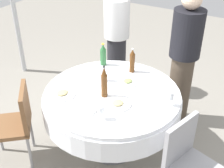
{
  "coord_description": "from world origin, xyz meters",
  "views": [
    {
      "loc": [
        2.15,
        1.25,
        2.39
      ],
      "look_at": [
        0.0,
        0.0,
        0.83
      ],
      "focal_mm": 47.83,
      "sensor_mm": 36.0,
      "label": 1
    }
  ],
  "objects_px": {
    "bottle_brown_mid": "(132,61)",
    "chair_inner": "(188,160)",
    "plate_rear": "(128,82)",
    "dining_table": "(112,104)",
    "bottle_brown_left": "(104,82)",
    "wine_glass_inner": "(101,110)",
    "plate_outer": "(62,94)",
    "wine_glass_north": "(170,96)",
    "person_left": "(117,38)",
    "wine_glass_far": "(103,71)",
    "bottle_green_west": "(103,55)",
    "person_mid": "(184,59)",
    "chair_south": "(17,120)",
    "plate_east": "(118,104)"
  },
  "relations": [
    {
      "from": "person_left",
      "to": "person_mid",
      "type": "bearing_deg",
      "value": -42.0
    },
    {
      "from": "bottle_brown_left",
      "to": "person_mid",
      "type": "bearing_deg",
      "value": 153.19
    },
    {
      "from": "wine_glass_far",
      "to": "plate_rear",
      "type": "distance_m",
      "value": 0.29
    },
    {
      "from": "dining_table",
      "to": "chair_inner",
      "type": "distance_m",
      "value": 0.95
    },
    {
      "from": "wine_glass_far",
      "to": "plate_outer",
      "type": "height_order",
      "value": "wine_glass_far"
    },
    {
      "from": "plate_rear",
      "to": "plate_east",
      "type": "height_order",
      "value": "same"
    },
    {
      "from": "bottle_green_west",
      "to": "plate_east",
      "type": "relative_size",
      "value": 1.08
    },
    {
      "from": "dining_table",
      "to": "wine_glass_north",
      "type": "xyz_separation_m",
      "value": [
        -0.07,
        0.58,
        0.25
      ]
    },
    {
      "from": "plate_rear",
      "to": "person_mid",
      "type": "bearing_deg",
      "value": 147.45
    },
    {
      "from": "plate_east",
      "to": "plate_outer",
      "type": "distance_m",
      "value": 0.57
    },
    {
      "from": "wine_glass_north",
      "to": "person_left",
      "type": "bearing_deg",
      "value": -132.04
    },
    {
      "from": "plate_outer",
      "to": "bottle_brown_mid",
      "type": "bearing_deg",
      "value": 153.29
    },
    {
      "from": "bottle_brown_mid",
      "to": "chair_inner",
      "type": "distance_m",
      "value": 1.24
    },
    {
      "from": "bottle_green_west",
      "to": "dining_table",
      "type": "bearing_deg",
      "value": 39.98
    },
    {
      "from": "bottle_brown_left",
      "to": "plate_rear",
      "type": "distance_m",
      "value": 0.37
    },
    {
      "from": "plate_rear",
      "to": "dining_table",
      "type": "bearing_deg",
      "value": -13.62
    },
    {
      "from": "plate_outer",
      "to": "person_mid",
      "type": "distance_m",
      "value": 1.41
    },
    {
      "from": "plate_east",
      "to": "wine_glass_inner",
      "type": "bearing_deg",
      "value": -6.65
    },
    {
      "from": "plate_rear",
      "to": "person_left",
      "type": "distance_m",
      "value": 1.08
    },
    {
      "from": "dining_table",
      "to": "wine_glass_north",
      "type": "distance_m",
      "value": 0.63
    },
    {
      "from": "person_mid",
      "to": "wine_glass_inner",
      "type": "bearing_deg",
      "value": -76.28
    },
    {
      "from": "dining_table",
      "to": "person_left",
      "type": "bearing_deg",
      "value": -152.77
    },
    {
      "from": "wine_glass_north",
      "to": "plate_outer",
      "type": "height_order",
      "value": "wine_glass_north"
    },
    {
      "from": "plate_rear",
      "to": "plate_outer",
      "type": "xyz_separation_m",
      "value": [
        0.52,
        -0.46,
        -0.0
      ]
    },
    {
      "from": "wine_glass_north",
      "to": "wine_glass_inner",
      "type": "relative_size",
      "value": 1.1
    },
    {
      "from": "plate_rear",
      "to": "plate_east",
      "type": "bearing_deg",
      "value": 14.17
    },
    {
      "from": "wine_glass_north",
      "to": "chair_inner",
      "type": "xyz_separation_m",
      "value": [
        0.36,
        0.33,
        -0.33
      ]
    },
    {
      "from": "wine_glass_inner",
      "to": "dining_table",
      "type": "bearing_deg",
      "value": -162.8
    },
    {
      "from": "bottle_brown_left",
      "to": "wine_glass_inner",
      "type": "height_order",
      "value": "bottle_brown_left"
    },
    {
      "from": "wine_glass_north",
      "to": "person_mid",
      "type": "height_order",
      "value": "person_mid"
    },
    {
      "from": "dining_table",
      "to": "bottle_brown_mid",
      "type": "xyz_separation_m",
      "value": [
        -0.47,
        -0.02,
        0.28
      ]
    },
    {
      "from": "plate_east",
      "to": "dining_table",
      "type": "bearing_deg",
      "value": -136.08
    },
    {
      "from": "bottle_green_west",
      "to": "chair_inner",
      "type": "relative_size",
      "value": 0.31
    },
    {
      "from": "wine_glass_inner",
      "to": "plate_rear",
      "type": "relative_size",
      "value": 0.63
    },
    {
      "from": "bottle_green_west",
      "to": "wine_glass_inner",
      "type": "distance_m",
      "value": 1.01
    },
    {
      "from": "dining_table",
      "to": "wine_glass_inner",
      "type": "height_order",
      "value": "wine_glass_inner"
    },
    {
      "from": "person_mid",
      "to": "bottle_green_west",
      "type": "bearing_deg",
      "value": -126.87
    },
    {
      "from": "bottle_brown_mid",
      "to": "plate_outer",
      "type": "height_order",
      "value": "bottle_brown_mid"
    },
    {
      "from": "bottle_brown_mid",
      "to": "plate_rear",
      "type": "xyz_separation_m",
      "value": [
        0.24,
        0.07,
        -0.12
      ]
    },
    {
      "from": "wine_glass_far",
      "to": "chair_south",
      "type": "bearing_deg",
      "value": -35.11
    },
    {
      "from": "bottle_brown_left",
      "to": "plate_rear",
      "type": "xyz_separation_m",
      "value": [
        -0.33,
        0.09,
        -0.14
      ]
    },
    {
      "from": "bottle_green_west",
      "to": "person_mid",
      "type": "height_order",
      "value": "person_mid"
    },
    {
      "from": "person_left",
      "to": "chair_south",
      "type": "relative_size",
      "value": 1.74
    },
    {
      "from": "bottle_brown_mid",
      "to": "wine_glass_far",
      "type": "distance_m",
      "value": 0.37
    },
    {
      "from": "bottle_brown_mid",
      "to": "bottle_green_west",
      "type": "height_order",
      "value": "bottle_brown_mid"
    },
    {
      "from": "bottle_brown_left",
      "to": "wine_glass_north",
      "type": "distance_m",
      "value": 0.63
    },
    {
      "from": "bottle_brown_left",
      "to": "chair_south",
      "type": "xyz_separation_m",
      "value": [
        0.53,
        -0.7,
        -0.38
      ]
    },
    {
      "from": "bottle_brown_left",
      "to": "plate_east",
      "type": "relative_size",
      "value": 1.34
    },
    {
      "from": "wine_glass_north",
      "to": "plate_outer",
      "type": "distance_m",
      "value": 1.05
    },
    {
      "from": "plate_rear",
      "to": "plate_east",
      "type": "distance_m",
      "value": 0.41
    }
  ]
}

